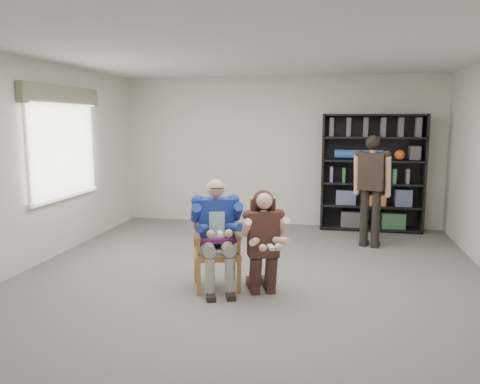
% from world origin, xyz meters
% --- Properties ---
extents(room_shell, '(6.00, 7.00, 2.80)m').
position_xyz_m(room_shell, '(0.00, 0.00, 1.40)').
color(room_shell, silver).
rests_on(room_shell, ground).
extents(floor, '(6.00, 7.00, 0.01)m').
position_xyz_m(floor, '(0.00, 0.00, 0.00)').
color(floor, slate).
rests_on(floor, ground).
extents(window_left, '(0.16, 2.00, 1.75)m').
position_xyz_m(window_left, '(-2.95, 1.00, 1.63)').
color(window_left, white).
rests_on(window_left, room_shell).
extents(armchair, '(0.74, 0.73, 1.01)m').
position_xyz_m(armchair, '(-0.34, -0.15, 0.51)').
color(armchair, '#AE8137').
rests_on(armchair, floor).
extents(seated_man, '(0.80, 0.94, 1.32)m').
position_xyz_m(seated_man, '(-0.34, -0.15, 0.66)').
color(seated_man, navy).
rests_on(seated_man, floor).
extents(kneeling_woman, '(0.75, 0.93, 1.20)m').
position_xyz_m(kneeling_woman, '(0.24, -0.27, 0.60)').
color(kneeling_woman, '#3D2521').
rests_on(kneeling_woman, floor).
extents(bookshelf, '(1.80, 0.38, 2.10)m').
position_xyz_m(bookshelf, '(1.70, 3.28, 1.05)').
color(bookshelf, black).
rests_on(bookshelf, floor).
extents(standing_man, '(0.61, 0.45, 1.75)m').
position_xyz_m(standing_man, '(1.59, 2.09, 0.88)').
color(standing_man, black).
rests_on(standing_man, floor).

